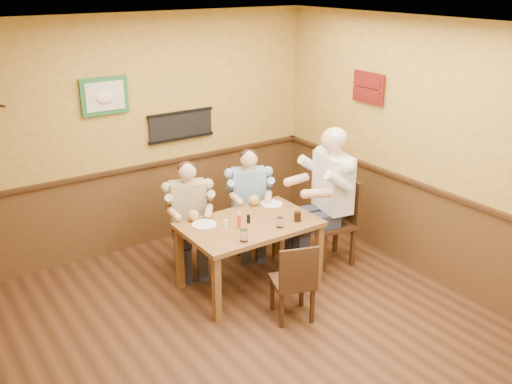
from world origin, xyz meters
TOP-DOWN VIEW (x-y plane):
  - room at (0.14, 0.17)m, footprint 5.02×5.03m
  - dining_table at (0.67, 0.87)m, footprint 1.40×0.90m
  - chair_back_left at (0.34, 1.61)m, footprint 0.48×0.48m
  - chair_back_right at (1.14, 1.59)m, footprint 0.50×0.50m
  - chair_right_end at (1.76, 0.80)m, footprint 0.55×0.55m
  - chair_near_side at (0.68, 0.13)m, footprint 0.49×0.49m
  - diner_tan_shirt at (0.34, 1.61)m, footprint 0.68×0.68m
  - diner_blue_polo at (1.14, 1.59)m, footprint 0.71×0.71m
  - diner_white_elder at (1.76, 0.80)m, footprint 0.78×0.78m
  - water_glass_left at (0.38, 0.53)m, footprint 0.10×0.10m
  - water_glass_mid at (0.87, 0.60)m, footprint 0.08×0.08m
  - cola_tumbler at (1.12, 0.62)m, footprint 0.08×0.08m
  - hot_sauce_bottle at (0.51, 0.82)m, footprint 0.04×0.04m
  - salt_shaker at (0.40, 0.90)m, footprint 0.04×0.04m
  - pepper_shaker at (0.66, 0.87)m, footprint 0.05×0.05m
  - plate_far_left at (0.24, 1.08)m, footprint 0.29×0.29m
  - plate_far_right at (1.15, 1.14)m, footprint 0.29×0.29m

SIDE VIEW (x-z plane):
  - chair_back_left at x=0.34m, z-range 0.00..0.81m
  - chair_back_right at x=1.14m, z-range 0.00..0.81m
  - chair_near_side at x=0.68m, z-range 0.00..0.83m
  - chair_right_end at x=1.76m, z-range 0.00..1.02m
  - diner_tan_shirt at x=0.34m, z-range 0.00..1.15m
  - diner_blue_polo at x=1.14m, z-range 0.00..1.16m
  - dining_table at x=0.67m, z-range 0.28..1.03m
  - diner_white_elder at x=1.76m, z-range 0.00..1.46m
  - plate_far_right at x=1.15m, z-range 0.75..0.77m
  - plate_far_left at x=0.24m, z-range 0.75..0.77m
  - salt_shaker at x=0.40m, z-range 0.75..0.84m
  - pepper_shaker at x=0.66m, z-range 0.75..0.84m
  - cola_tumbler at x=1.12m, z-range 0.75..0.85m
  - water_glass_mid at x=0.87m, z-range 0.75..0.86m
  - water_glass_left at x=0.38m, z-range 0.75..0.87m
  - hot_sauce_bottle at x=0.51m, z-range 0.75..0.91m
  - room at x=0.14m, z-range 0.28..3.09m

